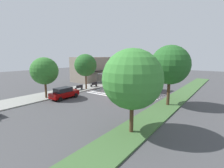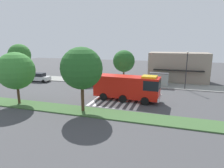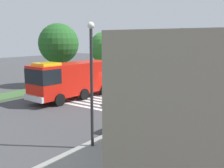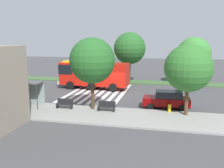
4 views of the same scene
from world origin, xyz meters
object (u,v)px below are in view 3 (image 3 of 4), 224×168
median_tree_far_west (106,48)px  street_lamp (92,75)px  fire_truck (71,78)px  median_tree_west (59,44)px  bench_west_of_shelter (190,98)px  parked_car_mid (184,84)px  sidewalk_tree_center (181,53)px  fire_hydrant (199,89)px  bus_stop_shelter (147,100)px  bench_near_shelter (171,107)px  parked_car_west (212,73)px  sidewalk_tree_west (210,54)px

median_tree_far_west → street_lamp: bearing=35.5°
fire_truck → median_tree_west: median_tree_west is taller
bench_west_of_shelter → median_tree_west: (0.39, -16.37, 4.68)m
parked_car_mid → bench_west_of_shelter: bearing=24.8°
median_tree_far_west → sidewalk_tree_center: bearing=56.7°
median_tree_west → fire_hydrant: size_ratio=10.85×
fire_hydrant → bus_stop_shelter: bearing=3.8°
bus_stop_shelter → sidewalk_tree_center: (-6.66, -0.40, 2.78)m
sidewalk_tree_center → median_tree_west: size_ratio=0.87×
parked_car_mid → bus_stop_shelter: size_ratio=1.27×
sidewalk_tree_center → fire_hydrant: 8.18m
bench_near_shelter → bench_west_of_shelter: same height
parked_car_west → bus_stop_shelter: 24.63m
bench_near_shelter → median_tree_west: size_ratio=0.21×
parked_car_west → bench_near_shelter: size_ratio=2.69×
sidewalk_tree_center → fire_hydrant: (-7.02, -0.50, -4.17)m
parked_car_mid → street_lamp: 18.43m
fire_hydrant → bench_west_of_shelter: bearing=9.2°
sidewalk_tree_center → sidewalk_tree_west: bearing=180.0°
parked_car_west → sidewalk_tree_center: size_ratio=0.65×
sidewalk_tree_center → fire_hydrant: sidewalk_tree_center is taller
parked_car_mid → bus_stop_shelter: 13.72m
sidewalk_tree_center → median_tree_far_west: median_tree_far_west is taller
parked_car_mid → bench_near_shelter: bearing=14.3°
bus_stop_shelter → parked_car_west: bearing=-173.9°
parked_car_mid → median_tree_west: bearing=-68.6°
bench_near_shelter → sidewalk_tree_center: size_ratio=0.24×
parked_car_west → fire_hydrant: 10.93m
bench_near_shelter → street_lamp: size_ratio=0.24×
parked_car_mid → median_tree_far_west: median_tree_far_west is taller
bus_stop_shelter → sidewalk_tree_center: size_ratio=0.53×
fire_truck → parked_car_mid: fire_truck is taller
parked_car_mid → fire_hydrant: size_ratio=6.36×
parked_car_mid → parked_car_west: bearing=178.8°
bus_stop_shelter → bench_near_shelter: (-4.00, 0.01, -1.30)m
bench_near_shelter → sidewalk_tree_west: size_ratio=0.26×
parked_car_west → sidewalk_tree_west: size_ratio=0.71×
street_lamp → fire_hydrant: bearing=-179.7°
median_tree_far_west → fire_hydrant: median_tree_far_west is taller
fire_hydrant → bench_near_shelter: bearing=5.4°
median_tree_west → fire_hydrant: (-5.98, 15.47, -4.78)m
fire_truck → bench_west_of_shelter: size_ratio=6.00×
parked_car_mid → median_tree_west: 15.54m
street_lamp → median_tree_west: (-12.34, -15.57, 1.28)m
bench_near_shelter → parked_car_mid: bearing=-164.5°
street_lamp → median_tree_far_west: median_tree_far_west is taller
bench_near_shelter → street_lamp: street_lamp is taller
bench_west_of_shelter → median_tree_west: 17.03m
median_tree_far_west → bench_near_shelter: bearing=51.2°
fire_truck → street_lamp: (8.10, 9.44, 1.93)m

